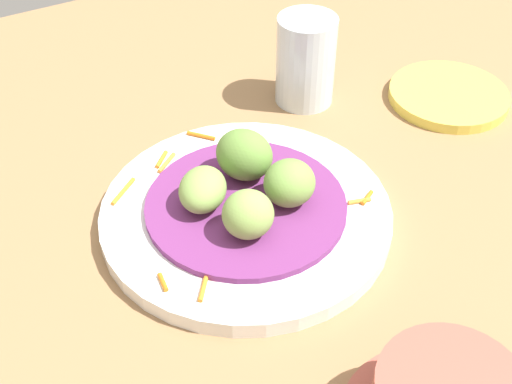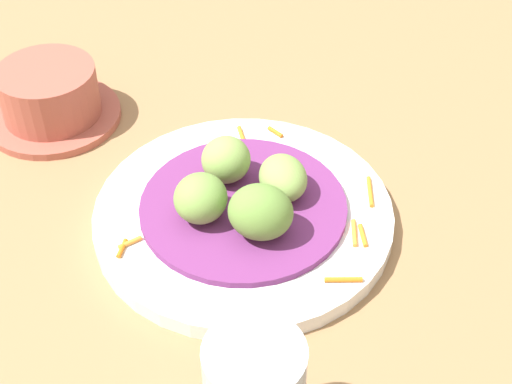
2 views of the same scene
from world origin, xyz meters
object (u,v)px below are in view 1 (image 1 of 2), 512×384
Objects in this scene: guac_scoop_back at (203,189)px; water_glass at (306,60)px; side_plate_small at (448,96)px; main_plate at (246,214)px; guac_scoop_left at (248,214)px; guac_scoop_right at (244,155)px; guac_scoop_center at (289,183)px.

water_glass is (12.27, -18.53, 1.01)cm from guac_scoop_back.
side_plate_small is at bearing -120.64° from water_glass.
guac_scoop_left is at bearing 153.18° from main_plate.
guac_scoop_back is at bearing 123.51° from water_glass.
guac_scoop_right is (3.35, -1.69, 3.80)cm from main_plate.
guac_scoop_center is 0.47× the size of water_glass.
water_glass is (17.32, -16.87, 0.62)cm from guac_scoop_left.
guac_scoop_right reaches higher than guac_scoop_back.
main_plate is at bearing 101.18° from side_plate_small.
side_plate_small is at bearing -73.86° from guac_scoop_center.
water_glass reaches higher than guac_scoop_back.
side_plate_small is at bearing -82.88° from guac_scoop_back.
main_plate is 5.13cm from guac_scoop_left.
guac_scoop_back is (1.69, 3.35, 3.11)cm from main_plate.
guac_scoop_right reaches higher than main_plate.
guac_scoop_right is 5.36cm from guac_scoop_back.
water_glass reaches higher than side_plate_small.
guac_scoop_back is 0.39× the size of side_plate_small.
guac_scoop_left reaches higher than side_plate_small.
guac_scoop_back reaches higher than side_plate_small.
guac_scoop_right is at bearing -26.82° from guac_scoop_left.
guac_scoop_left is 5.33cm from guac_scoop_back.
guac_scoop_left is 7.52cm from guac_scoop_right.
guac_scoop_left is 0.33× the size of side_plate_small.
guac_scoop_back is (-1.66, 5.05, -0.69)cm from guac_scoop_right.
water_glass is (15.66, -11.83, 0.62)cm from guac_scoop_center.
guac_scoop_back is (5.05, 1.66, -0.39)cm from guac_scoop_left.
guac_scoop_right is 1.03× the size of guac_scoop_back.
water_glass is at bearing 59.36° from side_plate_small.
main_plate is at bearing -116.82° from guac_scoop_back.
guac_scoop_center is (-1.69, -3.35, 3.50)cm from main_plate.
guac_scoop_right is at bearing -26.82° from main_plate.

